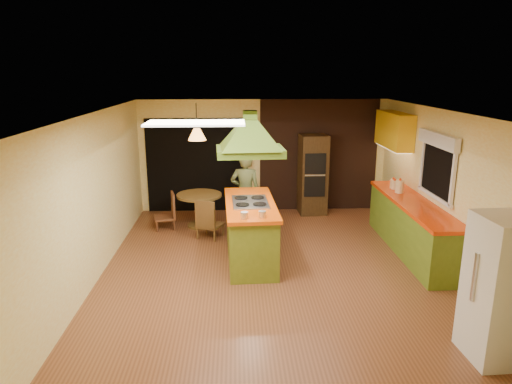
{
  "coord_description": "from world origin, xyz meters",
  "views": [
    {
      "loc": [
        -0.62,
        -6.82,
        3.11
      ],
      "look_at": [
        -0.28,
        0.5,
        1.15
      ],
      "focal_mm": 32.0,
      "sensor_mm": 36.0,
      "label": 1
    }
  ],
  "objects_px": {
    "kitchen_island": "(250,231)",
    "wall_oven": "(313,174)",
    "refrigerator": "(505,289)",
    "dining_table": "(199,204)",
    "canister_large": "(400,187)",
    "man": "(245,193)"
  },
  "relations": [
    {
      "from": "kitchen_island",
      "to": "wall_oven",
      "type": "xyz_separation_m",
      "value": [
        1.47,
        2.55,
        0.38
      ]
    },
    {
      "from": "refrigerator",
      "to": "kitchen_island",
      "type": "bearing_deg",
      "value": 130.13
    },
    {
      "from": "refrigerator",
      "to": "dining_table",
      "type": "distance_m",
      "value": 5.86
    },
    {
      "from": "canister_large",
      "to": "man",
      "type": "bearing_deg",
      "value": 168.84
    },
    {
      "from": "refrigerator",
      "to": "wall_oven",
      "type": "distance_m",
      "value": 5.54
    },
    {
      "from": "kitchen_island",
      "to": "canister_large",
      "type": "distance_m",
      "value": 2.94
    },
    {
      "from": "kitchen_island",
      "to": "wall_oven",
      "type": "bearing_deg",
      "value": 57.79
    },
    {
      "from": "refrigerator",
      "to": "canister_large",
      "type": "xyz_separation_m",
      "value": [
        0.13,
        3.66,
        0.21
      ]
    },
    {
      "from": "wall_oven",
      "to": "dining_table",
      "type": "height_order",
      "value": "wall_oven"
    },
    {
      "from": "refrigerator",
      "to": "dining_table",
      "type": "height_order",
      "value": "refrigerator"
    },
    {
      "from": "man",
      "to": "wall_oven",
      "type": "height_order",
      "value": "wall_oven"
    },
    {
      "from": "man",
      "to": "canister_large",
      "type": "bearing_deg",
      "value": 176.75
    },
    {
      "from": "refrigerator",
      "to": "dining_table",
      "type": "relative_size",
      "value": 1.8
    },
    {
      "from": "kitchen_island",
      "to": "canister_large",
      "type": "relative_size",
      "value": 8.89
    },
    {
      "from": "canister_large",
      "to": "dining_table",
      "type": "bearing_deg",
      "value": 166.21
    },
    {
      "from": "wall_oven",
      "to": "canister_large",
      "type": "relative_size",
      "value": 7.67
    },
    {
      "from": "kitchen_island",
      "to": "dining_table",
      "type": "xyz_separation_m",
      "value": [
        -0.98,
        1.72,
        -0.03
      ]
    },
    {
      "from": "kitchen_island",
      "to": "man",
      "type": "distance_m",
      "value": 1.39
    },
    {
      "from": "wall_oven",
      "to": "kitchen_island",
      "type": "bearing_deg",
      "value": -123.6
    },
    {
      "from": "dining_table",
      "to": "canister_large",
      "type": "distance_m",
      "value": 3.92
    },
    {
      "from": "refrigerator",
      "to": "wall_oven",
      "type": "bearing_deg",
      "value": 99.65
    },
    {
      "from": "dining_table",
      "to": "kitchen_island",
      "type": "bearing_deg",
      "value": -60.29
    }
  ]
}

